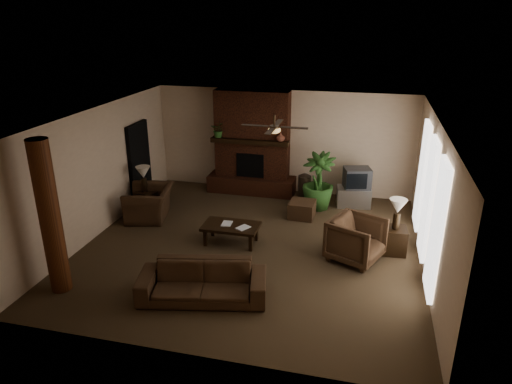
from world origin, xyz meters
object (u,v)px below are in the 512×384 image
(lamp_left, at_px, (143,174))
(armchair_left, at_px, (149,198))
(coffee_table, at_px, (231,227))
(floor_plant, at_px, (318,193))
(tv_stand, at_px, (354,197))
(armchair_right, at_px, (356,238))
(side_table_left, at_px, (148,201))
(ottoman, at_px, (302,209))
(floor_vase, at_px, (304,186))
(sofa, at_px, (202,276))
(side_table_right, at_px, (393,240))
(log_column, at_px, (50,218))
(lamp_right, at_px, (398,208))

(lamp_left, bearing_deg, armchair_left, -49.62)
(coffee_table, bearing_deg, floor_plant, 56.65)
(tv_stand, bearing_deg, armchair_right, -94.43)
(side_table_left, distance_m, lamp_left, 0.73)
(ottoman, height_order, floor_vase, floor_vase)
(floor_vase, bearing_deg, armchair_left, -150.80)
(sofa, bearing_deg, floor_plant, 60.11)
(ottoman, distance_m, lamp_left, 3.97)
(side_table_left, xyz_separation_m, side_table_right, (5.90, -0.76, 0.00))
(log_column, height_order, ottoman, log_column)
(floor_plant, bearing_deg, lamp_left, -162.59)
(sofa, xyz_separation_m, tv_stand, (2.36, 4.87, -0.18))
(sofa, bearing_deg, side_table_left, 116.74)
(tv_stand, bearing_deg, lamp_left, -169.64)
(lamp_left, bearing_deg, coffee_table, -23.55)
(coffee_table, xyz_separation_m, side_table_right, (3.39, 0.41, -0.10))
(armchair_right, distance_m, coffee_table, 2.65)
(tv_stand, height_order, lamp_right, lamp_right)
(tv_stand, distance_m, floor_plant, 0.97)
(armchair_left, distance_m, armchair_right, 5.04)
(log_column, bearing_deg, lamp_right, 25.72)
(coffee_table, height_order, side_table_right, side_table_right)
(floor_vase, bearing_deg, coffee_table, -113.17)
(sofa, xyz_separation_m, coffee_table, (-0.11, 2.11, -0.06))
(tv_stand, bearing_deg, side_table_right, -76.45)
(armchair_right, height_order, floor_vase, armchair_right)
(coffee_table, distance_m, lamp_right, 3.49)
(armchair_right, height_order, side_table_left, armchair_right)
(tv_stand, height_order, side_table_right, side_table_right)
(sofa, xyz_separation_m, lamp_right, (3.29, 2.50, 0.57))
(armchair_right, bearing_deg, floor_vase, 50.26)
(floor_vase, bearing_deg, lamp_right, -47.20)
(floor_plant, relative_size, lamp_right, 2.23)
(sofa, relative_size, floor_vase, 2.86)
(armchair_right, xyz_separation_m, coffee_table, (-2.64, 0.10, -0.12))
(coffee_table, xyz_separation_m, tv_stand, (2.48, 2.76, -0.12))
(log_column, bearing_deg, floor_plant, 50.06)
(armchair_right, bearing_deg, lamp_right, -33.95)
(floor_vase, xyz_separation_m, lamp_left, (-3.74, -1.67, 0.57))
(floor_plant, bearing_deg, side_table_right, -47.81)
(side_table_right, bearing_deg, lamp_left, 173.26)
(log_column, bearing_deg, side_table_left, 90.42)
(armchair_right, relative_size, coffee_table, 0.82)
(side_table_left, height_order, side_table_right, same)
(ottoman, relative_size, tv_stand, 0.71)
(coffee_table, bearing_deg, armchair_left, 160.29)
(side_table_left, bearing_deg, armchair_right, -13.80)
(armchair_left, distance_m, ottoman, 3.72)
(armchair_right, xyz_separation_m, floor_vase, (-1.45, 2.88, -0.06))
(sofa, height_order, armchair_right, armchair_right)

